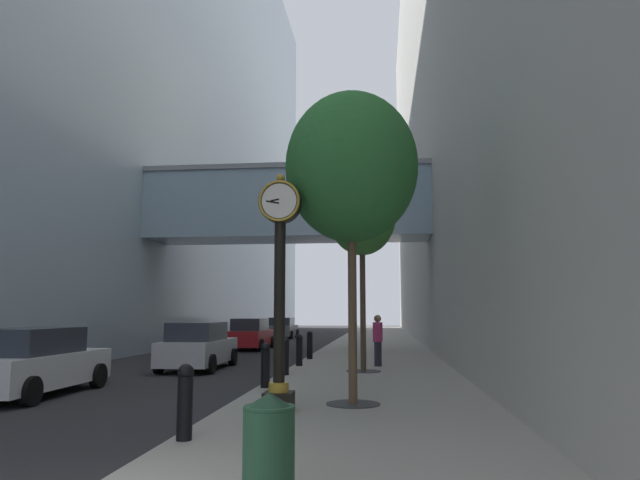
{
  "coord_description": "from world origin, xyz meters",
  "views": [
    {
      "loc": [
        3.14,
        -4.39,
        1.99
      ],
      "look_at": [
        0.82,
        17.05,
        4.73
      ],
      "focal_mm": 32.01,
      "sensor_mm": 36.0,
      "label": 1
    }
  ],
  "objects_px": {
    "street_tree_near": "(351,168)",
    "pedestrian_walking": "(378,339)",
    "bollard_nearest": "(185,400)",
    "bollard_fifth": "(299,349)",
    "bollard_sixth": "(310,344)",
    "car_grey_near": "(282,328)",
    "car_white_trailing": "(33,363)",
    "car_red_mid": "(250,334)",
    "bollard_third": "(265,364)",
    "street_tree_mid_near": "(362,218)",
    "car_silver_far": "(198,346)",
    "bollard_fourth": "(285,355)",
    "street_clock": "(280,278)",
    "trash_bin": "(269,445)"
  },
  "relations": [
    {
      "from": "street_clock",
      "to": "bollard_fourth",
      "type": "xyz_separation_m",
      "value": [
        -0.93,
        6.18,
        -1.95
      ]
    },
    {
      "from": "pedestrian_walking",
      "to": "car_grey_near",
      "type": "bearing_deg",
      "value": 107.63
    },
    {
      "from": "bollard_third",
      "to": "car_red_mid",
      "type": "height_order",
      "value": "car_red_mid"
    },
    {
      "from": "bollard_fifth",
      "to": "street_tree_near",
      "type": "distance_m",
      "value": 9.54
    },
    {
      "from": "bollard_sixth",
      "to": "car_grey_near",
      "type": "xyz_separation_m",
      "value": [
        -4.8,
        20.9,
        0.06
      ]
    },
    {
      "from": "pedestrian_walking",
      "to": "street_tree_near",
      "type": "bearing_deg",
      "value": -93.08
    },
    {
      "from": "bollard_nearest",
      "to": "bollard_sixth",
      "type": "height_order",
      "value": "same"
    },
    {
      "from": "car_red_mid",
      "to": "car_silver_far",
      "type": "xyz_separation_m",
      "value": [
        0.59,
        -10.61,
        -0.01
      ]
    },
    {
      "from": "street_tree_mid_near",
      "to": "car_silver_far",
      "type": "height_order",
      "value": "street_tree_mid_near"
    },
    {
      "from": "street_tree_mid_near",
      "to": "bollard_nearest",
      "type": "bearing_deg",
      "value": -102.88
    },
    {
      "from": "car_grey_near",
      "to": "bollard_nearest",
      "type": "bearing_deg",
      "value": -82.31
    },
    {
      "from": "bollard_nearest",
      "to": "bollard_third",
      "type": "relative_size",
      "value": 1.0
    },
    {
      "from": "bollard_nearest",
      "to": "bollard_fifth",
      "type": "xyz_separation_m",
      "value": [
        0.0,
        11.71,
        0.0
      ]
    },
    {
      "from": "street_clock",
      "to": "bollard_sixth",
      "type": "height_order",
      "value": "street_clock"
    },
    {
      "from": "bollard_nearest",
      "to": "street_tree_near",
      "type": "xyz_separation_m",
      "value": [
        2.29,
        3.52,
        4.34
      ]
    },
    {
      "from": "bollard_third",
      "to": "street_tree_mid_near",
      "type": "relative_size",
      "value": 0.18
    },
    {
      "from": "bollard_nearest",
      "to": "bollard_fifth",
      "type": "bearing_deg",
      "value": 90.0
    },
    {
      "from": "car_grey_near",
      "to": "car_white_trailing",
      "type": "height_order",
      "value": "car_white_trailing"
    },
    {
      "from": "street_clock",
      "to": "street_tree_near",
      "type": "xyz_separation_m",
      "value": [
        1.37,
        0.93,
        2.39
      ]
    },
    {
      "from": "street_tree_near",
      "to": "car_red_mid",
      "type": "xyz_separation_m",
      "value": [
        -6.45,
        18.57,
        -4.24
      ]
    },
    {
      "from": "bollard_fourth",
      "to": "pedestrian_walking",
      "type": "xyz_separation_m",
      "value": [
        2.74,
        3.04,
        0.36
      ]
    },
    {
      "from": "bollard_fourth",
      "to": "pedestrian_walking",
      "type": "distance_m",
      "value": 4.11
    },
    {
      "from": "bollard_sixth",
      "to": "car_silver_far",
      "type": "distance_m",
      "value": 4.76
    },
    {
      "from": "bollard_fifth",
      "to": "bollard_fourth",
      "type": "bearing_deg",
      "value": -90.0
    },
    {
      "from": "street_tree_near",
      "to": "pedestrian_walking",
      "type": "height_order",
      "value": "street_tree_near"
    },
    {
      "from": "street_tree_near",
      "to": "car_grey_near",
      "type": "distance_m",
      "value": 33.06
    },
    {
      "from": "street_clock",
      "to": "trash_bin",
      "type": "distance_m",
      "value": 5.57
    },
    {
      "from": "street_tree_mid_near",
      "to": "car_red_mid",
      "type": "relative_size",
      "value": 1.45
    },
    {
      "from": "car_red_mid",
      "to": "car_white_trailing",
      "type": "distance_m",
      "value": 17.32
    },
    {
      "from": "bollard_third",
      "to": "bollard_fourth",
      "type": "bearing_deg",
      "value": 90.0
    },
    {
      "from": "street_tree_mid_near",
      "to": "bollard_sixth",
      "type": "bearing_deg",
      "value": 116.42
    },
    {
      "from": "car_grey_near",
      "to": "street_tree_near",
      "type": "bearing_deg",
      "value": -77.51
    },
    {
      "from": "bollard_nearest",
      "to": "car_white_trailing",
      "type": "relative_size",
      "value": 0.24
    },
    {
      "from": "trash_bin",
      "to": "car_grey_near",
      "type": "distance_m",
      "value": 38.63
    },
    {
      "from": "street_clock",
      "to": "car_silver_far",
      "type": "relative_size",
      "value": 1.02
    },
    {
      "from": "bollard_third",
      "to": "street_tree_mid_near",
      "type": "distance_m",
      "value": 6.42
    },
    {
      "from": "bollard_sixth",
      "to": "car_silver_far",
      "type": "relative_size",
      "value": 0.24
    },
    {
      "from": "car_silver_far",
      "to": "bollard_third",
      "type": "bearing_deg",
      "value": -57.64
    },
    {
      "from": "street_tree_near",
      "to": "car_grey_near",
      "type": "height_order",
      "value": "street_tree_near"
    },
    {
      "from": "bollard_third",
      "to": "pedestrian_walking",
      "type": "bearing_deg",
      "value": 65.36
    },
    {
      "from": "car_grey_near",
      "to": "car_silver_far",
      "type": "distance_m",
      "value": 24.08
    },
    {
      "from": "street_clock",
      "to": "car_red_mid",
      "type": "xyz_separation_m",
      "value": [
        -5.08,
        19.49,
        -1.85
      ]
    },
    {
      "from": "bollard_nearest",
      "to": "bollard_sixth",
      "type": "relative_size",
      "value": 1.0
    },
    {
      "from": "car_grey_near",
      "to": "car_red_mid",
      "type": "relative_size",
      "value": 0.95
    },
    {
      "from": "street_tree_mid_near",
      "to": "car_white_trailing",
      "type": "bearing_deg",
      "value": -146.21
    },
    {
      "from": "bollard_sixth",
      "to": "car_grey_near",
      "type": "height_order",
      "value": "car_grey_near"
    },
    {
      "from": "street_clock",
      "to": "street_tree_mid_near",
      "type": "xyz_separation_m",
      "value": [
        1.37,
        7.43,
        2.37
      ]
    },
    {
      "from": "bollard_sixth",
      "to": "car_grey_near",
      "type": "relative_size",
      "value": 0.27
    },
    {
      "from": "street_tree_near",
      "to": "car_grey_near",
      "type": "bearing_deg",
      "value": 102.49
    },
    {
      "from": "street_tree_mid_near",
      "to": "car_red_mid",
      "type": "xyz_separation_m",
      "value": [
        -6.45,
        12.07,
        -4.23
      ]
    }
  ]
}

